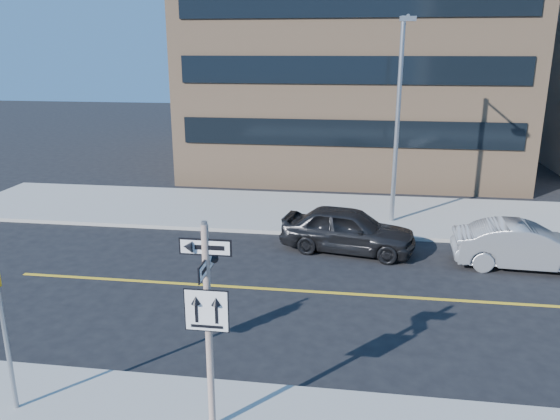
% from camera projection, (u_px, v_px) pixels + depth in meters
% --- Properties ---
extents(ground, '(120.00, 120.00, 0.00)m').
position_uv_depth(ground, '(241.00, 361.00, 12.69)').
color(ground, black).
rests_on(ground, ground).
extents(sign_pole, '(0.92, 0.92, 4.06)m').
position_uv_depth(sign_pole, '(208.00, 317.00, 9.61)').
color(sign_pole, silver).
rests_on(sign_pole, near_sidewalk).
extents(parked_car_a, '(2.75, 5.01, 1.61)m').
position_uv_depth(parked_car_a, '(348.00, 229.00, 19.38)').
color(parked_car_a, black).
rests_on(parked_car_a, ground).
extents(parked_car_b, '(1.82, 4.64, 1.50)m').
position_uv_depth(parked_car_b, '(525.00, 246.00, 17.91)').
color(parked_car_b, gray).
rests_on(parked_car_b, ground).
extents(streetlight_a, '(0.55, 2.25, 8.00)m').
position_uv_depth(streetlight_a, '(399.00, 109.00, 21.00)').
color(streetlight_a, gray).
rests_on(streetlight_a, far_sidewalk).
extents(building_brick, '(18.00, 18.00, 18.00)m').
position_uv_depth(building_brick, '(355.00, 14.00, 33.58)').
color(building_brick, '#A47D5B').
rests_on(building_brick, ground).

